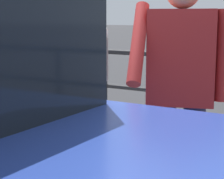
% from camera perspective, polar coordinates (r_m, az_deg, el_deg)
% --- Properties ---
extents(sidewalk_curb, '(36.00, 2.62, 0.14)m').
position_cam_1_polar(sidewalk_curb, '(4.17, 3.56, -11.32)').
color(sidewalk_curb, gray).
rests_on(sidewalk_curb, ground).
extents(parking_meter, '(0.19, 0.20, 1.42)m').
position_cam_1_polar(parking_meter, '(3.00, -2.31, 2.53)').
color(parking_meter, slate).
rests_on(parking_meter, sidewalk_curb).
extents(pedestrian_at_meter, '(0.61, 0.64, 1.72)m').
position_cam_1_polar(pedestrian_at_meter, '(2.83, 9.37, 0.61)').
color(pedestrian_at_meter, '#1E233F').
rests_on(pedestrian_at_meter, sidewalk_curb).
extents(background_railing, '(24.06, 0.06, 1.03)m').
position_cam_1_polar(background_railing, '(4.94, 9.75, 1.64)').
color(background_railing, black).
rests_on(background_railing, sidewalk_curb).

